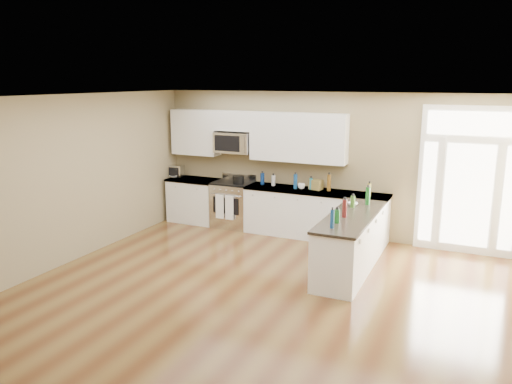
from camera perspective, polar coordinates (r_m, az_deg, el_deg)
ground at (r=6.69m, az=-2.26°, el=-14.21°), size 8.00×8.00×0.00m
room_shell at (r=6.11m, az=-2.40°, el=0.23°), size 8.00×8.00×8.00m
back_cabinet_left at (r=10.90m, az=-7.03°, el=-1.08°), size 1.10×0.66×0.94m
back_cabinet_right at (r=9.80m, az=6.66°, el=-2.67°), size 2.85×0.66×0.94m
peninsula_cabinet at (r=8.18m, az=10.73°, el=-5.97°), size 0.69×2.32×0.94m
upper_cabinet_left at (r=10.78m, az=-6.89°, el=6.79°), size 1.04×0.33×0.95m
upper_cabinet_right at (r=9.78m, az=4.83°, el=6.23°), size 1.94×0.33×0.95m
upper_cabinet_short at (r=10.30m, az=-2.46°, el=8.13°), size 0.82×0.33×0.40m
microwave at (r=10.31m, az=-2.54°, el=5.68°), size 0.78×0.41×0.42m
entry_door at (r=9.43m, az=23.15°, el=1.16°), size 1.70×0.10×2.60m
kitchen_range at (r=10.44m, az=-2.63°, el=-1.39°), size 0.79×0.70×1.08m
stockpot at (r=10.16m, az=-2.02°, el=1.46°), size 0.24×0.24×0.18m
toaster_oven at (r=11.08m, az=-9.06°, el=2.40°), size 0.31×0.26×0.25m
cardboard_box at (r=9.74m, az=6.87°, el=0.85°), size 0.27×0.22×0.19m
bowl_left at (r=11.02m, az=-9.33°, el=1.79°), size 0.22×0.22×0.05m
bowl_peninsula at (r=8.62m, az=11.00°, el=-1.34°), size 0.20×0.20×0.05m
cup_counter at (r=9.76m, az=5.20°, el=0.66°), size 0.17×0.17×0.11m
counter_bottles at (r=8.96m, az=7.53°, el=-0.01°), size 2.39×2.45×0.32m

